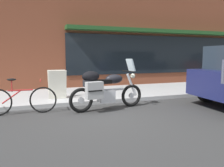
# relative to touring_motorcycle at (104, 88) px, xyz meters

# --- Properties ---
(ground_plane) EXTENTS (80.00, 80.00, 0.00)m
(ground_plane) POSITION_rel_touring_motorcycle_xyz_m (-0.10, -0.53, -0.61)
(ground_plane) COLOR #323232
(storefront_building) EXTENTS (24.33, 0.90, 7.12)m
(storefront_building) POSITION_rel_touring_motorcycle_xyz_m (8.06, 4.05, 2.87)
(storefront_building) COLOR brown
(storefront_building) RESTS_ON ground_plane
(touring_motorcycle) EXTENTS (2.21, 0.83, 1.41)m
(touring_motorcycle) POSITION_rel_touring_motorcycle_xyz_m (0.00, 0.00, 0.00)
(touring_motorcycle) COLOR black
(touring_motorcycle) RESTS_ON ground_plane
(parked_bicycle) EXTENTS (1.77, 0.48, 0.93)m
(parked_bicycle) POSITION_rel_touring_motorcycle_xyz_m (-2.14, 0.32, -0.23)
(parked_bicycle) COLOR black
(parked_bicycle) RESTS_ON ground_plane
(sandwich_board_sign) EXTENTS (0.55, 0.41, 0.92)m
(sandwich_board_sign) POSITION_rel_touring_motorcycle_xyz_m (-1.08, 1.52, -0.03)
(sandwich_board_sign) COLOR silver
(sandwich_board_sign) RESTS_ON sidewalk_curb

